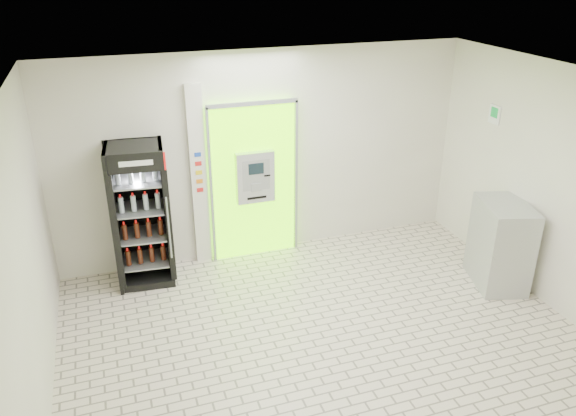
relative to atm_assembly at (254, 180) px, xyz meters
name	(u,v)px	position (x,y,z in m)	size (l,w,h in m)	color
ground	(328,344)	(0.20, -2.41, -1.17)	(6.00, 6.00, 0.00)	beige
room_shell	(333,199)	(0.20, -2.41, 0.67)	(6.00, 6.00, 6.00)	silver
atm_assembly	(254,180)	(0.00, 0.00, 0.00)	(1.30, 0.24, 2.33)	#72FF00
pillar	(199,177)	(-0.78, 0.04, 0.13)	(0.22, 0.11, 2.60)	silver
beverage_cooler	(141,217)	(-1.63, -0.24, -0.24)	(0.78, 0.73, 1.94)	black
steel_cabinet	(501,244)	(2.90, -1.89, -0.58)	(0.82, 1.01, 1.18)	#ACAFB4
exit_sign	(495,114)	(3.19, -1.01, 0.95)	(0.02, 0.22, 0.26)	white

